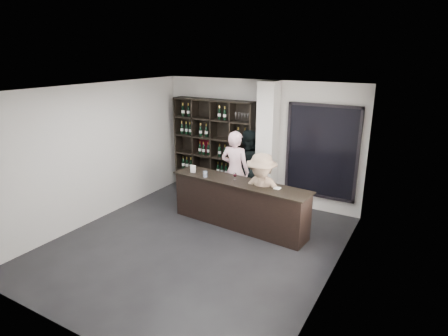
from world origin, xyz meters
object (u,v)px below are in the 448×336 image
Objects in this scene: wine_shelf at (214,147)px; tasting_counter at (239,204)px; customer at (261,194)px; taster_pink at (235,171)px; taster_black at (248,166)px.

wine_shelf is 0.79× the size of tasting_counter.
wine_shelf reaches higher than customer.
tasting_counter is 1.00m from taster_pink.
tasting_counter is at bearing -44.32° from wine_shelf.
taster_black is (-0.45, 1.30, 0.39)m from tasting_counter.
tasting_counter is at bearing 169.36° from customer.
wine_shelf is 1.26m from taster_pink.
tasting_counter is (1.50, -1.47, -0.70)m from wine_shelf.
tasting_counter is 1.69× the size of taster_black.
tasting_counter is 1.82× the size of customer.
wine_shelf is at bearing -5.30° from taster_black.
taster_pink is (-0.50, 0.75, 0.42)m from tasting_counter.
taster_black is at bearing -8.93° from wine_shelf.
wine_shelf is 2.21m from tasting_counter.
taster_black is at bearing 120.38° from customer.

